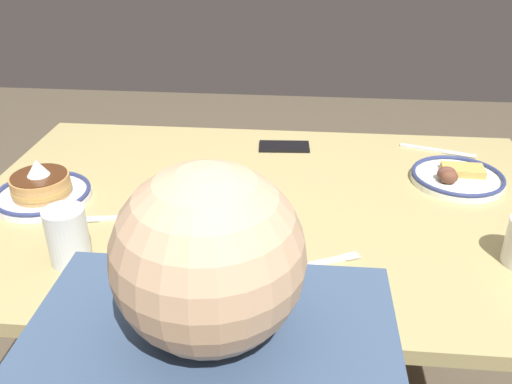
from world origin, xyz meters
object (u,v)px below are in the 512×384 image
(plate_near_main, at_px, (457,177))
(cell_phone, at_px, (284,146))
(fork_near, at_px, (313,265))
(drinking_glass, at_px, (68,238))
(plate_center_pancakes, at_px, (42,189))
(butter_knife, at_px, (437,150))
(paper_napkin, at_px, (185,187))
(fork_far, at_px, (126,217))

(plate_near_main, distance_m, cell_phone, 0.48)
(cell_phone, relative_size, fork_near, 0.74)
(drinking_glass, distance_m, fork_near, 0.48)
(plate_center_pancakes, height_order, cell_phone, plate_center_pancakes)
(plate_near_main, bearing_deg, butter_knife, -87.07)
(cell_phone, height_order, paper_napkin, cell_phone)
(drinking_glass, xyz_separation_m, fork_near, (-0.48, -0.03, -0.05))
(plate_near_main, distance_m, plate_center_pancakes, 1.02)
(fork_near, bearing_deg, fork_far, -18.54)
(drinking_glass, relative_size, cell_phone, 0.81)
(plate_near_main, relative_size, paper_napkin, 1.54)
(plate_center_pancakes, bearing_deg, plate_near_main, -169.65)
(plate_center_pancakes, height_order, fork_far, plate_center_pancakes)
(fork_near, xyz_separation_m, butter_knife, (-0.35, -0.58, -0.00))
(fork_near, height_order, fork_far, same)
(plate_near_main, bearing_deg, fork_far, 17.90)
(fork_far, bearing_deg, plate_near_main, -162.10)
(drinking_glass, relative_size, fork_near, 0.60)
(plate_center_pancakes, relative_size, fork_far, 1.26)
(butter_knife, bearing_deg, paper_napkin, 22.77)
(paper_napkin, distance_m, fork_far, 0.19)
(plate_near_main, xyz_separation_m, drinking_glass, (0.84, 0.42, 0.04))
(paper_napkin, bearing_deg, fork_near, 136.68)
(plate_near_main, distance_m, drinking_glass, 0.94)
(plate_near_main, xyz_separation_m, cell_phone, (0.45, -0.17, -0.01))
(plate_near_main, height_order, cell_phone, plate_near_main)
(drinking_glass, distance_m, butter_knife, 1.03)
(fork_near, relative_size, fork_far, 1.08)
(fork_far, relative_size, butter_knife, 0.88)
(plate_near_main, xyz_separation_m, paper_napkin, (0.68, 0.09, -0.01))
(cell_phone, bearing_deg, fork_far, 48.14)
(plate_center_pancakes, height_order, paper_napkin, plate_center_pancakes)
(drinking_glass, relative_size, fork_far, 0.65)
(plate_near_main, distance_m, fork_near, 0.53)
(drinking_glass, height_order, paper_napkin, drinking_glass)
(plate_near_main, xyz_separation_m, plate_center_pancakes, (1.00, 0.18, 0.01))
(paper_napkin, xyz_separation_m, fork_near, (-0.32, 0.30, 0.00))
(fork_near, bearing_deg, plate_near_main, -132.68)
(butter_knife, bearing_deg, fork_far, 29.77)
(plate_center_pancakes, bearing_deg, cell_phone, -147.41)
(plate_center_pancakes, relative_size, drinking_glass, 1.94)
(plate_center_pancakes, xyz_separation_m, drinking_glass, (-0.17, 0.24, 0.03))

